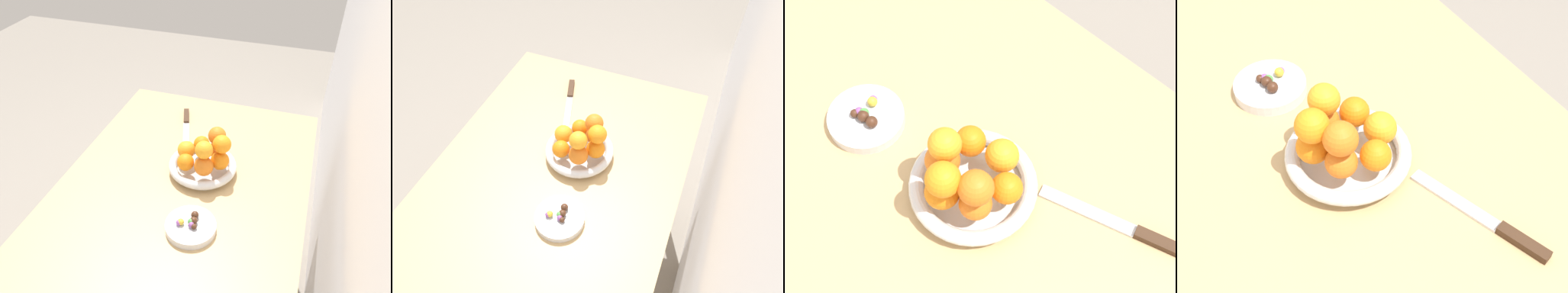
# 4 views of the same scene
# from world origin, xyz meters

# --- Properties ---
(dining_table) EXTENTS (1.10, 0.76, 0.74)m
(dining_table) POSITION_xyz_m (0.00, 0.00, 0.65)
(dining_table) COLOR tan
(dining_table) RESTS_ON ground_plane
(fruit_bowl) EXTENTS (0.22, 0.22, 0.04)m
(fruit_bowl) POSITION_xyz_m (-0.11, 0.04, 0.76)
(fruit_bowl) COLOR silver
(fruit_bowl) RESTS_ON dining_table
(candy_dish) EXTENTS (0.14, 0.14, 0.02)m
(candy_dish) POSITION_xyz_m (0.13, 0.08, 0.75)
(candy_dish) COLOR silver
(candy_dish) RESTS_ON dining_table
(orange_0) EXTENTS (0.06, 0.06, 0.06)m
(orange_0) POSITION_xyz_m (-0.12, -0.02, 0.81)
(orange_0) COLOR orange
(orange_0) RESTS_ON fruit_bowl
(orange_1) EXTENTS (0.05, 0.05, 0.05)m
(orange_1) POSITION_xyz_m (-0.06, 0.00, 0.81)
(orange_1) COLOR orange
(orange_1) RESTS_ON fruit_bowl
(orange_2) EXTENTS (0.06, 0.06, 0.06)m
(orange_2) POSITION_xyz_m (-0.06, 0.06, 0.81)
(orange_2) COLOR orange
(orange_2) RESTS_ON fruit_bowl
(orange_3) EXTENTS (0.06, 0.06, 0.06)m
(orange_3) POSITION_xyz_m (-0.10, 0.10, 0.81)
(orange_3) COLOR orange
(orange_3) RESTS_ON fruit_bowl
(orange_4) EXTENTS (0.05, 0.05, 0.05)m
(orange_4) POSITION_xyz_m (-0.15, 0.08, 0.81)
(orange_4) COLOR orange
(orange_4) RESTS_ON fruit_bowl
(orange_5) EXTENTS (0.05, 0.05, 0.05)m
(orange_5) POSITION_xyz_m (-0.17, 0.02, 0.81)
(orange_5) COLOR orange
(orange_5) RESTS_ON fruit_bowl
(orange_6) EXTENTS (0.05, 0.05, 0.05)m
(orange_6) POSITION_xyz_m (-0.06, 0.06, 0.87)
(orange_6) COLOR orange
(orange_6) RESTS_ON orange_2
(orange_7) EXTENTS (0.06, 0.06, 0.06)m
(orange_7) POSITION_xyz_m (-0.15, 0.07, 0.86)
(orange_7) COLOR orange
(orange_7) RESTS_ON orange_4
(orange_8) EXTENTS (0.06, 0.06, 0.06)m
(orange_8) POSITION_xyz_m (-0.11, 0.10, 0.87)
(orange_8) COLOR orange
(orange_8) RESTS_ON orange_3
(candy_ball_0) EXTENTS (0.02, 0.02, 0.02)m
(candy_ball_0) POSITION_xyz_m (0.13, 0.08, 0.77)
(candy_ball_0) COLOR #4C9947
(candy_ball_0) RESTS_ON candy_dish
(candy_ball_1) EXTENTS (0.02, 0.02, 0.02)m
(candy_ball_1) POSITION_xyz_m (0.14, 0.09, 0.77)
(candy_ball_1) COLOR #472819
(candy_ball_1) RESTS_ON candy_dish
(candy_ball_2) EXTENTS (0.02, 0.02, 0.02)m
(candy_ball_2) POSITION_xyz_m (0.14, 0.05, 0.77)
(candy_ball_2) COLOR gold
(candy_ball_2) RESTS_ON candy_dish
(candy_ball_3) EXTENTS (0.02, 0.02, 0.02)m
(candy_ball_3) POSITION_xyz_m (0.13, 0.09, 0.77)
(candy_ball_3) COLOR #472819
(candy_ball_3) RESTS_ON candy_dish
(candy_ball_4) EXTENTS (0.02, 0.02, 0.02)m
(candy_ball_4) POSITION_xyz_m (0.11, 0.08, 0.77)
(candy_ball_4) COLOR #472819
(candy_ball_4) RESTS_ON candy_dish
(candy_ball_5) EXTENTS (0.02, 0.02, 0.02)m
(candy_ball_5) POSITION_xyz_m (0.14, 0.08, 0.77)
(candy_ball_5) COLOR #8C4C99
(candy_ball_5) RESTS_ON candy_dish
(candy_ball_6) EXTENTS (0.02, 0.02, 0.02)m
(candy_ball_6) POSITION_xyz_m (0.14, 0.05, 0.77)
(candy_ball_6) COLOR #8C4C99
(candy_ball_6) RESTS_ON candy_dish
(candy_ball_7) EXTENTS (0.02, 0.02, 0.02)m
(candy_ball_7) POSITION_xyz_m (0.13, 0.08, 0.77)
(candy_ball_7) COLOR #472819
(candy_ball_7) RESTS_ON candy_dish
(knife) EXTENTS (0.25, 0.10, 0.01)m
(knife) POSITION_xyz_m (-0.34, -0.09, 0.75)
(knife) COLOR #3F2819
(knife) RESTS_ON dining_table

